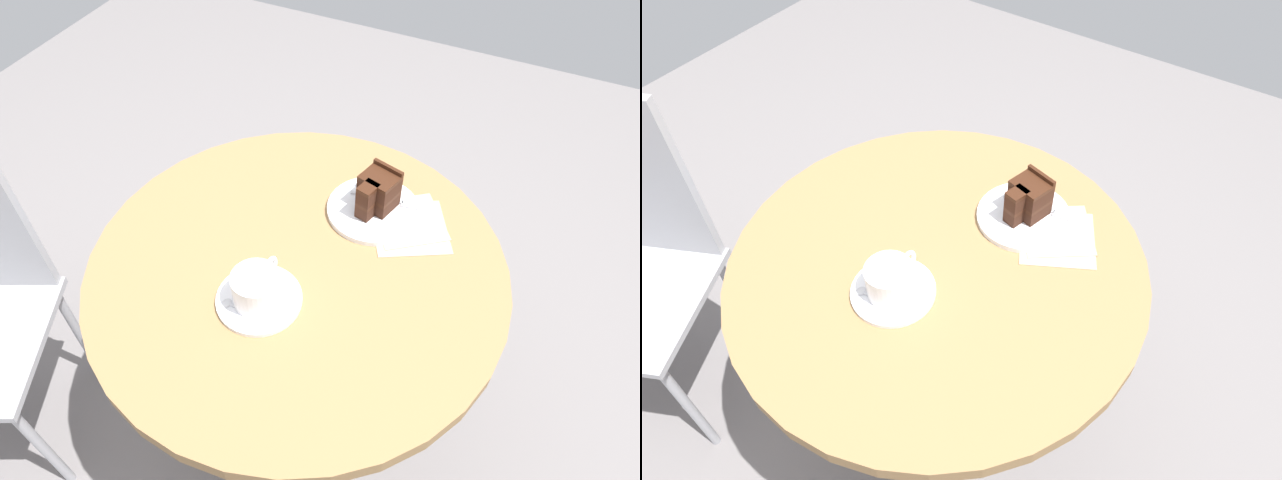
# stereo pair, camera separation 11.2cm
# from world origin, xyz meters

# --- Properties ---
(ground_plane) EXTENTS (4.40, 4.40, 0.01)m
(ground_plane) POSITION_xyz_m (0.00, 0.00, -0.01)
(ground_plane) COLOR slate
(ground_plane) RESTS_ON ground
(cafe_table) EXTENTS (0.84, 0.84, 0.72)m
(cafe_table) POSITION_xyz_m (0.00, 0.00, 0.61)
(cafe_table) COLOR olive
(cafe_table) RESTS_ON ground
(saucer) EXTENTS (0.16, 0.16, 0.01)m
(saucer) POSITION_xyz_m (-0.11, 0.02, 0.72)
(saucer) COLOR white
(saucer) RESTS_ON cafe_table
(coffee_cup) EXTENTS (0.12, 0.09, 0.07)m
(coffee_cup) POSITION_xyz_m (-0.11, 0.02, 0.76)
(coffee_cup) COLOR white
(coffee_cup) RESTS_ON saucer
(teaspoon) EXTENTS (0.02, 0.10, 0.00)m
(teaspoon) POSITION_xyz_m (-0.15, 0.05, 0.73)
(teaspoon) COLOR silver
(teaspoon) RESTS_ON saucer
(cake_plate) EXTENTS (0.20, 0.20, 0.01)m
(cake_plate) POSITION_xyz_m (0.20, -0.08, 0.73)
(cake_plate) COLOR white
(cake_plate) RESTS_ON cafe_table
(cake_slice) EXTENTS (0.10, 0.09, 0.09)m
(cake_slice) POSITION_xyz_m (0.21, -0.09, 0.77)
(cake_slice) COLOR #381E14
(cake_slice) RESTS_ON cake_plate
(fork) EXTENTS (0.04, 0.15, 0.00)m
(fork) POSITION_xyz_m (0.23, -0.11, 0.73)
(fork) COLOR silver
(fork) RESTS_ON cake_plate
(napkin) EXTENTS (0.22, 0.21, 0.00)m
(napkin) POSITION_xyz_m (0.19, -0.17, 0.72)
(napkin) COLOR tan
(napkin) RESTS_ON cafe_table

